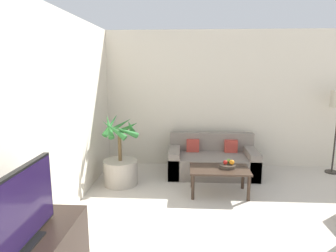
{
  "coord_description": "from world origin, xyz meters",
  "views": [
    {
      "loc": [
        -1.96,
        0.17,
        1.97
      ],
      "look_at": [
        -2.25,
        5.16,
        1.0
      ],
      "focal_mm": 32.0,
      "sensor_mm": 36.0,
      "label": 1
    }
  ],
  "objects_px": {
    "coffee_table": "(219,172)",
    "orange_fruit": "(232,162)",
    "apple_red": "(225,162)",
    "apple_green": "(229,161)",
    "sofa_loveseat": "(212,161)",
    "television": "(23,207)",
    "potted_palm": "(120,164)",
    "fruit_bowl": "(228,166)"
  },
  "relations": [
    {
      "from": "sofa_loveseat",
      "to": "orange_fruit",
      "type": "relative_size",
      "value": 20.27
    },
    {
      "from": "coffee_table",
      "to": "television",
      "type": "bearing_deg",
      "value": -127.26
    },
    {
      "from": "coffee_table",
      "to": "apple_green",
      "type": "bearing_deg",
      "value": 38.22
    },
    {
      "from": "sofa_loveseat",
      "to": "orange_fruit",
      "type": "height_order",
      "value": "sofa_loveseat"
    },
    {
      "from": "potted_palm",
      "to": "apple_green",
      "type": "relative_size",
      "value": 16.66
    },
    {
      "from": "apple_red",
      "to": "orange_fruit",
      "type": "distance_m",
      "value": 0.1
    },
    {
      "from": "television",
      "to": "coffee_table",
      "type": "distance_m",
      "value": 3.05
    },
    {
      "from": "coffee_table",
      "to": "apple_red",
      "type": "xyz_separation_m",
      "value": [
        0.09,
        0.05,
        0.14
      ]
    },
    {
      "from": "apple_red",
      "to": "orange_fruit",
      "type": "xyz_separation_m",
      "value": [
        0.1,
        -0.01,
        0.0
      ]
    },
    {
      "from": "potted_palm",
      "to": "orange_fruit",
      "type": "relative_size",
      "value": 15.41
    },
    {
      "from": "television",
      "to": "potted_palm",
      "type": "distance_m",
      "value": 2.76
    },
    {
      "from": "potted_palm",
      "to": "sofa_loveseat",
      "type": "height_order",
      "value": "potted_palm"
    },
    {
      "from": "coffee_table",
      "to": "fruit_bowl",
      "type": "distance_m",
      "value": 0.16
    },
    {
      "from": "potted_palm",
      "to": "apple_green",
      "type": "bearing_deg",
      "value": -5.99
    },
    {
      "from": "potted_palm",
      "to": "apple_red",
      "type": "distance_m",
      "value": 1.76
    },
    {
      "from": "television",
      "to": "coffee_table",
      "type": "height_order",
      "value": "television"
    },
    {
      "from": "fruit_bowl",
      "to": "apple_red",
      "type": "height_order",
      "value": "apple_red"
    },
    {
      "from": "potted_palm",
      "to": "coffee_table",
      "type": "bearing_deg",
      "value": -10.75
    },
    {
      "from": "television",
      "to": "potted_palm",
      "type": "xyz_separation_m",
      "value": [
        0.18,
        2.7,
        -0.52
      ]
    },
    {
      "from": "coffee_table",
      "to": "potted_palm",
      "type": "bearing_deg",
      "value": 169.25
    },
    {
      "from": "potted_palm",
      "to": "fruit_bowl",
      "type": "height_order",
      "value": "potted_palm"
    },
    {
      "from": "potted_palm",
      "to": "apple_green",
      "type": "xyz_separation_m",
      "value": [
        1.8,
        -0.19,
        0.15
      ]
    },
    {
      "from": "television",
      "to": "potted_palm",
      "type": "relative_size",
      "value": 0.74
    },
    {
      "from": "television",
      "to": "sofa_loveseat",
      "type": "distance_m",
      "value": 3.81
    },
    {
      "from": "fruit_bowl",
      "to": "apple_green",
      "type": "bearing_deg",
      "value": 72.1
    },
    {
      "from": "orange_fruit",
      "to": "potted_palm",
      "type": "bearing_deg",
      "value": 171.84
    },
    {
      "from": "apple_red",
      "to": "potted_palm",
      "type": "bearing_deg",
      "value": 171.59
    },
    {
      "from": "coffee_table",
      "to": "orange_fruit",
      "type": "xyz_separation_m",
      "value": [
        0.2,
        0.05,
        0.15
      ]
    },
    {
      "from": "coffee_table",
      "to": "apple_red",
      "type": "relative_size",
      "value": 13.17
    },
    {
      "from": "apple_red",
      "to": "apple_green",
      "type": "distance_m",
      "value": 0.09
    },
    {
      "from": "potted_palm",
      "to": "apple_red",
      "type": "xyz_separation_m",
      "value": [
        1.74,
        -0.26,
        0.14
      ]
    },
    {
      "from": "television",
      "to": "coffee_table",
      "type": "relative_size",
      "value": 0.99
    },
    {
      "from": "fruit_bowl",
      "to": "orange_fruit",
      "type": "bearing_deg",
      "value": -2.89
    },
    {
      "from": "coffee_table",
      "to": "sofa_loveseat",
      "type": "bearing_deg",
      "value": 91.94
    },
    {
      "from": "apple_red",
      "to": "sofa_loveseat",
      "type": "bearing_deg",
      "value": 98.34
    },
    {
      "from": "orange_fruit",
      "to": "apple_green",
      "type": "bearing_deg",
      "value": 118.52
    },
    {
      "from": "fruit_bowl",
      "to": "apple_green",
      "type": "relative_size",
      "value": 3.44
    },
    {
      "from": "coffee_table",
      "to": "fruit_bowl",
      "type": "bearing_deg",
      "value": 21.0
    },
    {
      "from": "potted_palm",
      "to": "coffee_table",
      "type": "height_order",
      "value": "potted_palm"
    },
    {
      "from": "potted_palm",
      "to": "television",
      "type": "bearing_deg",
      "value": -93.73
    },
    {
      "from": "television",
      "to": "orange_fruit",
      "type": "bearing_deg",
      "value": 50.42
    },
    {
      "from": "orange_fruit",
      "to": "apple_red",
      "type": "bearing_deg",
      "value": 176.06
    }
  ]
}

